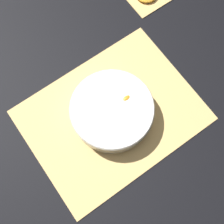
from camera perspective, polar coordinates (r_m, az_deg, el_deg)
ground_plane at (r=0.93m, az=0.00°, el=-0.60°), size 6.00×6.00×0.00m
bamboo_mat_center at (r=0.93m, az=0.00°, el=-0.54°), size 0.50×0.38×0.01m
fruit_salad_bowl at (r=0.89m, az=0.01°, el=0.21°), size 0.24×0.24×0.07m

